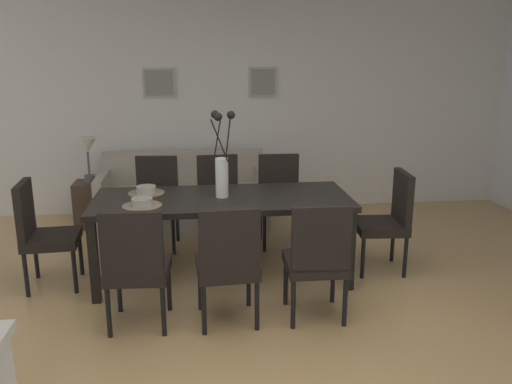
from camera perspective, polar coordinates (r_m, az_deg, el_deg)
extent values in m
plane|color=tan|center=(3.83, -0.28, -15.61)|extent=(9.00, 9.00, 0.00)
cube|color=silver|center=(6.57, -3.51, 9.26)|extent=(9.00, 0.10, 2.60)
cube|color=black|center=(4.54, -3.68, -0.84)|extent=(2.20, 0.89, 0.05)
cube|color=black|center=(5.16, 7.77, -3.28)|extent=(0.07, 0.07, 0.69)
cube|color=black|center=(5.07, -15.69, -4.04)|extent=(0.07, 0.07, 0.69)
cube|color=black|center=(4.47, 10.20, -6.31)|extent=(0.07, 0.07, 0.69)
cube|color=black|center=(4.37, -17.19, -7.28)|extent=(0.07, 0.07, 0.69)
cube|color=black|center=(3.93, -12.65, -8.30)|extent=(0.47, 0.47, 0.08)
cube|color=black|center=(3.66, -13.34, -5.72)|extent=(0.42, 0.08, 0.48)
cylinder|color=black|center=(4.17, -9.44, -10.20)|extent=(0.04, 0.04, 0.38)
cylinder|color=black|center=(4.23, -14.65, -10.13)|extent=(0.04, 0.04, 0.38)
cylinder|color=black|center=(3.83, -10.03, -12.60)|extent=(0.04, 0.04, 0.38)
cylinder|color=black|center=(3.89, -15.72, -12.48)|extent=(0.04, 0.04, 0.38)
cube|color=black|center=(5.40, -10.84, -1.77)|extent=(0.47, 0.47, 0.08)
cube|color=black|center=(5.51, -10.69, 1.39)|extent=(0.42, 0.09, 0.48)
cylinder|color=black|center=(5.32, -13.04, -4.74)|extent=(0.04, 0.04, 0.38)
cylinder|color=black|center=(5.26, -8.96, -4.75)|extent=(0.04, 0.04, 0.38)
cylinder|color=black|center=(5.67, -12.35, -3.45)|extent=(0.04, 0.04, 0.38)
cylinder|color=black|center=(5.62, -8.53, -3.45)|extent=(0.04, 0.04, 0.38)
cube|color=black|center=(3.89, -3.16, -8.17)|extent=(0.46, 0.46, 0.08)
cube|color=black|center=(3.62, -2.86, -5.54)|extent=(0.42, 0.08, 0.48)
cylinder|color=black|center=(4.18, -0.80, -9.90)|extent=(0.04, 0.04, 0.38)
cylinder|color=black|center=(4.14, -6.08, -10.22)|extent=(0.04, 0.04, 0.38)
cylinder|color=black|center=(3.84, 0.12, -12.24)|extent=(0.04, 0.04, 0.38)
cylinder|color=black|center=(3.80, -5.67, -12.63)|extent=(0.04, 0.04, 0.38)
cube|color=black|center=(5.38, -3.91, -1.59)|extent=(0.47, 0.47, 0.08)
cube|color=black|center=(5.49, -4.21, 1.56)|extent=(0.42, 0.09, 0.48)
cylinder|color=black|center=(5.25, -5.68, -4.69)|extent=(0.04, 0.04, 0.38)
cylinder|color=black|center=(5.29, -1.57, -4.45)|extent=(0.04, 0.04, 0.38)
cylinder|color=black|center=(5.61, -6.04, -3.40)|extent=(0.04, 0.04, 0.38)
cylinder|color=black|center=(5.65, -2.20, -3.19)|extent=(0.04, 0.04, 0.38)
cube|color=black|center=(3.98, 6.42, -7.71)|extent=(0.45, 0.45, 0.08)
cube|color=black|center=(3.71, 7.12, -5.12)|extent=(0.42, 0.07, 0.48)
cylinder|color=black|center=(4.28, 8.36, -9.45)|extent=(0.04, 0.04, 0.38)
cylinder|color=black|center=(4.21, 3.25, -9.73)|extent=(0.04, 0.04, 0.38)
cylinder|color=black|center=(3.95, 9.64, -11.70)|extent=(0.04, 0.04, 0.38)
cylinder|color=black|center=(3.87, 4.07, -12.05)|extent=(0.04, 0.04, 0.38)
cube|color=black|center=(5.40, 2.71, -1.49)|extent=(0.45, 0.45, 0.08)
cube|color=black|center=(5.52, 2.46, 1.66)|extent=(0.42, 0.07, 0.48)
cylinder|color=black|center=(5.27, 0.92, -4.53)|extent=(0.04, 0.04, 0.38)
cylinder|color=black|center=(5.33, 5.00, -4.38)|extent=(0.04, 0.04, 0.38)
cylinder|color=black|center=(5.63, 0.49, -3.25)|extent=(0.04, 0.04, 0.38)
cylinder|color=black|center=(5.68, 4.31, -3.12)|extent=(0.04, 0.04, 0.38)
cube|color=black|center=(4.77, -21.28, -4.79)|extent=(0.47, 0.47, 0.08)
cube|color=black|center=(4.73, -23.83, -1.89)|extent=(0.09, 0.42, 0.48)
cylinder|color=black|center=(4.64, -19.09, -8.17)|extent=(0.04, 0.04, 0.38)
cylinder|color=black|center=(4.99, -18.50, -6.49)|extent=(0.04, 0.04, 0.38)
cylinder|color=black|center=(4.71, -23.70, -8.27)|extent=(0.04, 0.04, 0.38)
cylinder|color=black|center=(5.06, -22.79, -6.61)|extent=(0.04, 0.04, 0.38)
cube|color=black|center=(4.90, 13.30, -3.63)|extent=(0.47, 0.47, 0.08)
cube|color=black|center=(4.88, 15.63, -0.67)|extent=(0.09, 0.42, 0.48)
cylinder|color=black|center=(5.10, 10.52, -5.46)|extent=(0.04, 0.04, 0.38)
cylinder|color=black|center=(4.76, 11.53, -7.04)|extent=(0.04, 0.04, 0.38)
cylinder|color=black|center=(5.20, 14.62, -5.31)|extent=(0.04, 0.04, 0.38)
cylinder|color=black|center=(4.86, 15.91, -6.84)|extent=(0.04, 0.04, 0.38)
cylinder|color=white|center=(4.49, -3.72, 1.56)|extent=(0.11, 0.11, 0.34)
cylinder|color=black|center=(4.44, -3.07, 5.77)|extent=(0.05, 0.12, 0.37)
sphere|color=black|center=(4.43, -2.74, 8.36)|extent=(0.07, 0.07, 0.07)
cylinder|color=black|center=(4.47, -4.22, 5.81)|extent=(0.08, 0.05, 0.38)
sphere|color=black|center=(4.47, -4.48, 8.39)|extent=(0.07, 0.07, 0.07)
cylinder|color=black|center=(4.37, -4.00, 5.59)|extent=(0.15, 0.06, 0.36)
sphere|color=black|center=(4.31, -4.15, 8.15)|extent=(0.07, 0.07, 0.07)
cylinder|color=#7F705B|center=(4.35, -12.25, -1.45)|extent=(0.32, 0.32, 0.01)
cylinder|color=#B2ADA3|center=(4.34, -12.28, -1.03)|extent=(0.17, 0.17, 0.06)
cylinder|color=gray|center=(4.34, -12.29, -0.84)|extent=(0.13, 0.13, 0.04)
cylinder|color=#7F705B|center=(4.74, -11.82, -0.10)|extent=(0.32, 0.32, 0.01)
cylinder|color=#B2ADA3|center=(4.73, -11.84, 0.28)|extent=(0.17, 0.17, 0.06)
cylinder|color=gray|center=(4.72, -11.85, 0.46)|extent=(0.13, 0.13, 0.04)
cube|color=#B2A899|center=(6.18, -7.76, -1.53)|extent=(1.91, 0.84, 0.42)
cube|color=#B2A899|center=(6.41, -7.84, 2.75)|extent=(1.91, 0.16, 0.38)
cube|color=#B2A899|center=(6.14, 0.61, 1.50)|extent=(0.10, 0.84, 0.20)
cube|color=#B2A899|center=(6.19, -16.28, 0.99)|extent=(0.10, 0.84, 0.20)
cube|color=#3D2D23|center=(6.32, -17.39, -1.24)|extent=(0.36, 0.36, 0.52)
cylinder|color=#4C4C51|center=(6.25, -17.60, 1.40)|extent=(0.12, 0.12, 0.08)
cylinder|color=#4C4C51|center=(6.21, -17.73, 3.01)|extent=(0.02, 0.02, 0.30)
cone|color=silver|center=(6.17, -17.88, 4.83)|extent=(0.22, 0.22, 0.18)
cube|color=#B2ADA3|center=(6.48, -10.48, 11.58)|extent=(0.38, 0.02, 0.35)
cube|color=gray|center=(6.47, -10.49, 11.58)|extent=(0.33, 0.01, 0.30)
cube|color=#B2ADA3|center=(6.52, 0.75, 11.84)|extent=(0.34, 0.02, 0.36)
cube|color=gray|center=(6.51, 0.77, 11.84)|extent=(0.29, 0.01, 0.31)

